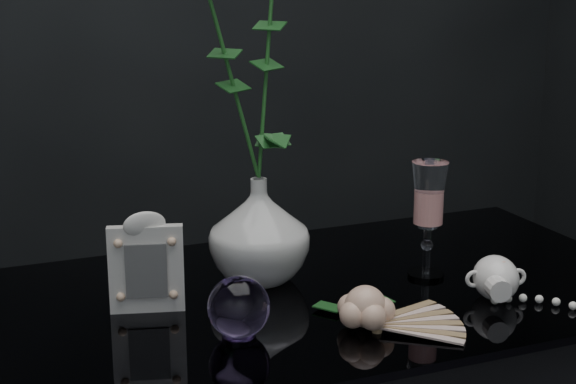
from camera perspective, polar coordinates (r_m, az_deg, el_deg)
name	(u,v)px	position (r m, az deg, el deg)	size (l,w,h in m)	color
vase	(259,230)	(1.38, -1.88, -2.49)	(0.16, 0.16, 0.17)	silver
wine_glass	(428,220)	(1.41, 9.04, -1.81)	(0.06, 0.06, 0.19)	white
picture_frame	(146,262)	(1.28, -9.16, -4.48)	(0.11, 0.09, 0.15)	silver
paperweight	(239,307)	(1.19, -3.20, -7.43)	(0.09, 0.09, 0.09)	#9475BE
paper_fan	(377,324)	(1.22, 5.79, -8.46)	(0.24, 0.19, 0.02)	beige
loose_rose	(365,307)	(1.23, 5.02, -7.42)	(0.14, 0.18, 0.06)	#DEAE8F
pearl_jar	(496,276)	(1.36, 13.30, -5.30)	(0.23, 0.24, 0.07)	white
roses	(251,33)	(1.33, -2.39, 10.21)	(0.21, 0.13, 0.48)	#FFC1A7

